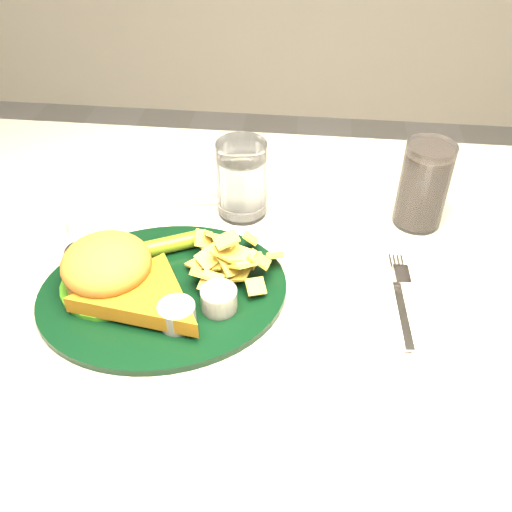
{
  "coord_description": "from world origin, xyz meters",
  "views": [
    {
      "loc": [
        0.08,
        -0.53,
        1.24
      ],
      "look_at": [
        0.02,
        -0.01,
        0.8
      ],
      "focal_mm": 40.0,
      "sensor_mm": 36.0,
      "label": 1
    }
  ],
  "objects_px": {
    "table": "(245,445)",
    "cola_glass": "(424,185)",
    "dinner_plate": "(161,273)",
    "water_glass": "(242,179)",
    "fork_napkin": "(402,310)"
  },
  "relations": [
    {
      "from": "table",
      "to": "cola_glass",
      "type": "distance_m",
      "value": 0.52
    },
    {
      "from": "table",
      "to": "dinner_plate",
      "type": "bearing_deg",
      "value": -160.71
    },
    {
      "from": "dinner_plate",
      "to": "cola_glass",
      "type": "distance_m",
      "value": 0.38
    },
    {
      "from": "water_glass",
      "to": "fork_napkin",
      "type": "height_order",
      "value": "water_glass"
    },
    {
      "from": "cola_glass",
      "to": "fork_napkin",
      "type": "bearing_deg",
      "value": -100.69
    },
    {
      "from": "dinner_plate",
      "to": "water_glass",
      "type": "relative_size",
      "value": 2.71
    },
    {
      "from": "fork_napkin",
      "to": "cola_glass",
      "type": "bearing_deg",
      "value": 75.76
    },
    {
      "from": "dinner_plate",
      "to": "fork_napkin",
      "type": "relative_size",
      "value": 2.1
    },
    {
      "from": "water_glass",
      "to": "cola_glass",
      "type": "bearing_deg",
      "value": 0.77
    },
    {
      "from": "table",
      "to": "dinner_plate",
      "type": "relative_size",
      "value": 3.92
    },
    {
      "from": "water_glass",
      "to": "fork_napkin",
      "type": "bearing_deg",
      "value": -40.47
    },
    {
      "from": "cola_glass",
      "to": "fork_napkin",
      "type": "distance_m",
      "value": 0.2
    },
    {
      "from": "table",
      "to": "fork_napkin",
      "type": "xyz_separation_m",
      "value": [
        0.2,
        -0.03,
        0.38
      ]
    },
    {
      "from": "table",
      "to": "water_glass",
      "type": "height_order",
      "value": "water_glass"
    },
    {
      "from": "water_glass",
      "to": "cola_glass",
      "type": "relative_size",
      "value": 0.91
    }
  ]
}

